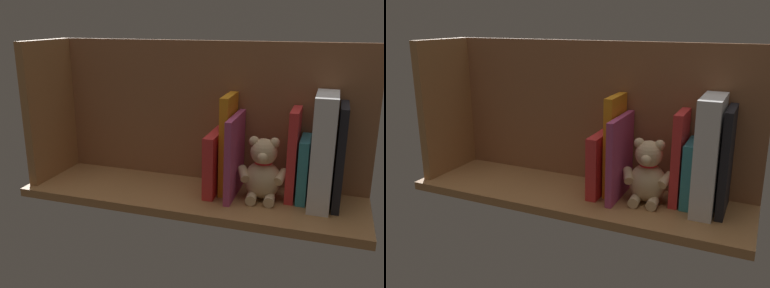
# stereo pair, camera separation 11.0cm
# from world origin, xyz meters

# --- Properties ---
(ground_plane) EXTENTS (0.90, 0.27, 0.02)m
(ground_plane) POSITION_xyz_m (0.00, 0.00, -0.01)
(ground_plane) COLOR #9E6B3D
(shelf_back_panel) EXTENTS (0.90, 0.02, 0.39)m
(shelf_back_panel) POSITION_xyz_m (0.00, -0.11, 0.19)
(shelf_back_panel) COLOR #925C39
(shelf_back_panel) RESTS_ON ground_plane
(shelf_side_divider) EXTENTS (0.02, 0.21, 0.39)m
(shelf_side_divider) POSITION_xyz_m (0.43, 0.00, 0.19)
(shelf_side_divider) COLOR #9E6B3D
(shelf_side_divider) RESTS_ON ground_plane
(book_0) EXTENTS (0.02, 0.13, 0.25)m
(book_0) POSITION_xyz_m (-0.37, -0.03, 0.13)
(book_0) COLOR black
(book_0) RESTS_ON ground_plane
(dictionary_thick_white) EXTENTS (0.05, 0.15, 0.28)m
(dictionary_thick_white) POSITION_xyz_m (-0.33, -0.02, 0.14)
(dictionary_thick_white) COLOR white
(dictionary_thick_white) RESTS_ON ground_plane
(book_1) EXTENTS (0.02, 0.11, 0.16)m
(book_1) POSITION_xyz_m (-0.28, -0.04, 0.08)
(book_1) COLOR teal
(book_1) RESTS_ON ground_plane
(book_2) EXTENTS (0.02, 0.11, 0.23)m
(book_2) POSITION_xyz_m (-0.25, -0.05, 0.12)
(book_2) COLOR red
(book_2) RESTS_ON ground_plane
(teddy_bear) EXTENTS (0.13, 0.11, 0.16)m
(teddy_bear) POSITION_xyz_m (-0.18, -0.02, 0.07)
(teddy_bear) COLOR #D1B284
(teddy_bear) RESTS_ON ground_plane
(book_3) EXTENTS (0.02, 0.17, 0.21)m
(book_3) POSITION_xyz_m (-0.11, -0.02, 0.11)
(book_3) COLOR #B23F72
(book_3) RESTS_ON ground_plane
(book_4) EXTENTS (0.02, 0.12, 0.26)m
(book_4) POSITION_xyz_m (-0.09, -0.04, 0.13)
(book_4) COLOR orange
(book_4) RESTS_ON ground_plane
(book_5) EXTENTS (0.03, 0.15, 0.16)m
(book_5) POSITION_xyz_m (-0.06, -0.02, 0.08)
(book_5) COLOR red
(book_5) RESTS_ON ground_plane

